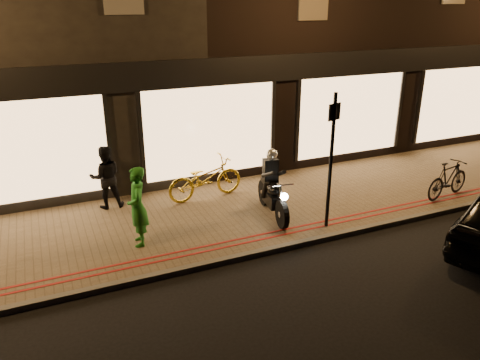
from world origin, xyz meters
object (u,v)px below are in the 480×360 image
object	(u,v)px
bicycle_gold	(205,178)
person_green	(138,207)
motorcycle	(273,190)
sign_post	(331,155)

from	to	relation	value
bicycle_gold	person_green	xyz separation A→B (m)	(-2.07, -1.73, 0.31)
bicycle_gold	person_green	world-z (taller)	person_green
motorcycle	sign_post	world-z (taller)	sign_post
sign_post	motorcycle	bearing A→B (deg)	129.91
motorcycle	person_green	distance (m)	3.16
person_green	sign_post	bearing A→B (deg)	85.39
motorcycle	person_green	world-z (taller)	person_green
motorcycle	person_green	bearing A→B (deg)	-168.54
motorcycle	person_green	xyz separation A→B (m)	(-3.15, -0.14, 0.22)
person_green	motorcycle	bearing A→B (deg)	100.26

